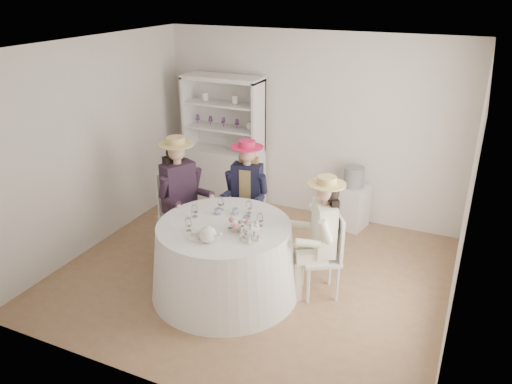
% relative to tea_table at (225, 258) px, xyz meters
% --- Properties ---
extents(ground, '(4.50, 4.50, 0.00)m').
position_rel_tea_table_xyz_m(ground, '(0.13, 0.46, -0.43)').
color(ground, '#846142').
rests_on(ground, ground).
extents(ceiling, '(4.50, 4.50, 0.00)m').
position_rel_tea_table_xyz_m(ceiling, '(0.13, 0.46, 2.27)').
color(ceiling, white).
rests_on(ceiling, wall_back).
extents(wall_back, '(4.50, 0.00, 4.50)m').
position_rel_tea_table_xyz_m(wall_back, '(0.13, 2.46, 0.92)').
color(wall_back, silver).
rests_on(wall_back, ground).
extents(wall_front, '(4.50, 0.00, 4.50)m').
position_rel_tea_table_xyz_m(wall_front, '(0.13, -1.54, 0.92)').
color(wall_front, silver).
rests_on(wall_front, ground).
extents(wall_left, '(0.00, 4.50, 4.50)m').
position_rel_tea_table_xyz_m(wall_left, '(-2.12, 0.46, 0.92)').
color(wall_left, silver).
rests_on(wall_left, ground).
extents(wall_right, '(0.00, 4.50, 4.50)m').
position_rel_tea_table_xyz_m(wall_right, '(2.38, 0.46, 0.92)').
color(wall_right, silver).
rests_on(wall_right, ground).
extents(tea_table, '(1.69, 1.69, 0.85)m').
position_rel_tea_table_xyz_m(tea_table, '(0.00, 0.00, 0.00)').
color(tea_table, white).
rests_on(tea_table, ground).
extents(hutch, '(1.28, 0.65, 2.03)m').
position_rel_tea_table_xyz_m(hutch, '(-1.13, 2.19, 0.30)').
color(hutch, silver).
rests_on(hutch, ground).
extents(side_table, '(0.48, 0.48, 0.63)m').
position_rel_tea_table_xyz_m(side_table, '(0.90, 2.21, -0.11)').
color(side_table, silver).
rests_on(side_table, ground).
extents(hatbox, '(0.33, 0.33, 0.29)m').
position_rel_tea_table_xyz_m(hatbox, '(0.90, 2.21, 0.34)').
color(hatbox, black).
rests_on(hatbox, side_table).
extents(guest_left, '(0.67, 0.61, 1.58)m').
position_rel_tea_table_xyz_m(guest_left, '(-0.91, 0.55, 0.46)').
color(guest_left, silver).
rests_on(guest_left, ground).
extents(guest_mid, '(0.55, 0.58, 1.48)m').
position_rel_tea_table_xyz_m(guest_mid, '(-0.22, 1.05, 0.41)').
color(guest_mid, silver).
rests_on(guest_mid, ground).
extents(guest_right, '(0.62, 0.57, 1.44)m').
position_rel_tea_table_xyz_m(guest_right, '(1.00, 0.39, 0.39)').
color(guest_right, silver).
rests_on(guest_right, ground).
extents(spare_chair, '(0.47, 0.47, 0.90)m').
position_rel_tea_table_xyz_m(spare_chair, '(-0.44, 1.40, 0.06)').
color(spare_chair, silver).
rests_on(spare_chair, ground).
extents(teacup_a, '(0.10, 0.10, 0.07)m').
position_rel_tea_table_xyz_m(teacup_a, '(-0.19, 0.20, 0.46)').
color(teacup_a, white).
rests_on(teacup_a, tea_table).
extents(teacup_b, '(0.07, 0.07, 0.07)m').
position_rel_tea_table_xyz_m(teacup_b, '(-0.01, 0.28, 0.46)').
color(teacup_b, white).
rests_on(teacup_b, tea_table).
extents(teacup_c, '(0.10, 0.10, 0.07)m').
position_rel_tea_table_xyz_m(teacup_c, '(0.21, 0.15, 0.46)').
color(teacup_c, white).
rests_on(teacup_c, tea_table).
extents(flower_bowl, '(0.28, 0.28, 0.06)m').
position_rel_tea_table_xyz_m(flower_bowl, '(0.23, -0.02, 0.46)').
color(flower_bowl, white).
rests_on(flower_bowl, tea_table).
extents(flower_arrangement, '(0.18, 0.18, 0.07)m').
position_rel_tea_table_xyz_m(flower_arrangement, '(0.23, -0.06, 0.52)').
color(flower_arrangement, '#CC6670').
rests_on(flower_arrangement, tea_table).
extents(table_teapot, '(0.25, 0.18, 0.19)m').
position_rel_tea_table_xyz_m(table_teapot, '(0.03, -0.41, 0.51)').
color(table_teapot, white).
rests_on(table_teapot, tea_table).
extents(sandwich_plate, '(0.28, 0.28, 0.06)m').
position_rel_tea_table_xyz_m(sandwich_plate, '(-0.09, -0.34, 0.45)').
color(sandwich_plate, white).
rests_on(sandwich_plate, tea_table).
extents(cupcake_stand, '(0.22, 0.22, 0.21)m').
position_rel_tea_table_xyz_m(cupcake_stand, '(0.43, -0.19, 0.51)').
color(cupcake_stand, white).
rests_on(cupcake_stand, tea_table).
extents(stemware_set, '(0.85, 0.85, 0.15)m').
position_rel_tea_table_xyz_m(stemware_set, '(0.00, -0.00, 0.50)').
color(stemware_set, white).
rests_on(stemware_set, tea_table).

